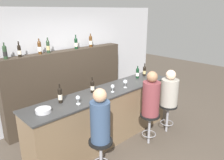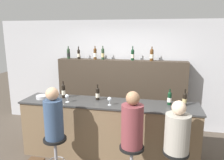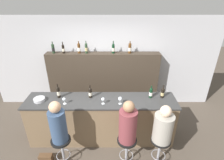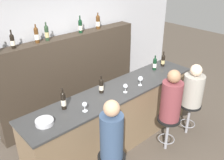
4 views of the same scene
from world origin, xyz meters
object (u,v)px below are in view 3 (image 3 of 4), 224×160
wine_glass_0 (64,99)px  wine_bottle_counter_3 (163,93)px  wine_glass_2 (120,99)px  guest_seated_middle (128,124)px  wine_glass_1 (103,99)px  wine_bottle_backbar_3 (86,48)px  wine_bottle_backbar_1 (63,49)px  wine_bottle_counter_1 (90,92)px  metal_bowl (39,99)px  handbag (46,159)px  wine_bottle_counter_2 (151,93)px  wine_bottle_backbar_4 (113,48)px  wine_bottle_backbar_5 (130,48)px  bar_stool_middle (127,145)px  guest_seated_left (58,124)px  bar_stool_right (160,145)px  guest_seated_right (163,126)px  bar_stool_left (62,145)px  wine_bottle_backbar_2 (79,48)px  wine_bottle_backbar_0 (53,48)px  wine_bottle_counter_0 (58,92)px

wine_glass_0 → wine_bottle_counter_3: bearing=6.8°
wine_glass_2 → guest_seated_middle: (0.12, -0.55, -0.18)m
wine_glass_1 → wine_bottle_backbar_3: bearing=108.7°
wine_bottle_counter_3 → wine_bottle_backbar_1: (-2.36, 1.19, 0.62)m
wine_bottle_counter_1 → metal_bowl: bearing=-172.7°
wine_bottle_backbar_3 → handbag: (-0.67, -1.98, -1.71)m
wine_bottle_counter_2 → wine_bottle_backbar_4: (-0.80, 1.19, 0.63)m
wine_bottle_backbar_5 → bar_stool_middle: size_ratio=0.51×
guest_seated_left → bar_stool_right: guest_seated_left is taller
wine_bottle_backbar_1 → guest_seated_middle: (1.56, -1.98, -0.80)m
wine_bottle_backbar_3 → guest_seated_right: size_ratio=0.42×
bar_stool_left → wine_bottle_backbar_3: bearing=81.3°
wine_bottle_counter_2 → wine_bottle_counter_3: wine_bottle_counter_3 is taller
wine_bottle_counter_1 → wine_bottle_backbar_2: size_ratio=0.94×
wine_bottle_backbar_4 → bar_stool_right: wine_bottle_backbar_4 is taller
wine_glass_0 → wine_bottle_counter_2: bearing=7.7°
wine_glass_2 → guest_seated_middle: size_ratio=0.19×
wine_glass_0 → bar_stool_right: wine_glass_0 is taller
wine_bottle_backbar_0 → wine_glass_0: 1.67m
wine_bottle_counter_0 → guest_seated_middle: bearing=-28.9°
wine_bottle_backbar_0 → wine_glass_1: (1.35, -1.43, -0.64)m
handbag → wine_glass_1: bearing=25.3°
wine_bottle_counter_3 → handbag: 2.78m
wine_bottle_backbar_1 → metal_bowl: wine_bottle_backbar_1 is taller
bar_stool_left → guest_seated_middle: bearing=-0.0°
wine_bottle_counter_2 → wine_bottle_backbar_0: bearing=153.4°
wine_bottle_counter_2 → guest_seated_right: 0.83m
wine_bottle_counter_3 → wine_bottle_backbar_1: size_ratio=0.99×
wine_bottle_counter_0 → bar_stool_middle: (1.44, -0.79, -0.71)m
bar_stool_right → wine_bottle_counter_1: bearing=150.4°
wine_bottle_backbar_3 → bar_stool_left: 2.40m
wine_bottle_counter_0 → bar_stool_left: wine_bottle_counter_0 is taller
bar_stool_middle → wine_bottle_counter_1: bearing=133.5°
wine_bottle_backbar_4 → wine_glass_2: (0.13, -1.43, -0.63)m
wine_bottle_counter_0 → guest_seated_middle: (1.44, -0.79, -0.20)m
bar_stool_right → guest_seated_right: guest_seated_right is taller
wine_bottle_backbar_4 → handbag: bearing=-124.7°
wine_bottle_backbar_2 → guest_seated_right: wine_bottle_backbar_2 is taller
wine_glass_2 → wine_bottle_counter_0: bearing=169.4°
bar_stool_middle → wine_bottle_backbar_5: bearing=84.9°
wine_bottle_counter_0 → wine_bottle_backbar_3: wine_bottle_backbar_3 is taller
bar_stool_left → wine_bottle_counter_0: bearing=102.9°
wine_glass_0 → guest_seated_left: 0.57m
bar_stool_middle → wine_bottle_counter_3: bearing=44.6°
wine_bottle_counter_1 → wine_glass_2: size_ratio=1.82×
wine_bottle_counter_0 → wine_bottle_counter_3: wine_bottle_counter_0 is taller
guest_seated_middle → guest_seated_right: 0.64m
wine_bottle_counter_3 → bar_stool_middle: wine_bottle_counter_3 is taller
wine_glass_2 → bar_stool_right: 1.16m
bar_stool_left → wine_glass_0: bearing=90.1°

